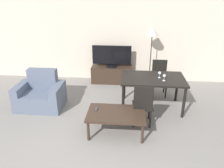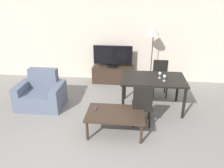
% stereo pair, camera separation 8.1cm
% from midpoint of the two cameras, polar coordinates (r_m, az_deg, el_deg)
% --- Properties ---
extents(wall_back, '(7.28, 0.06, 2.70)m').
position_cam_midpoint_polar(wall_back, '(6.45, -1.43, 12.82)').
color(wall_back, beige).
rests_on(wall_back, ground_plane).
extents(armchair, '(1.03, 0.74, 0.85)m').
position_cam_midpoint_polar(armchair, '(5.32, -17.55, -2.64)').
color(armchair, slate).
rests_on(armchair, ground_plane).
extents(tv_stand, '(1.17, 0.45, 0.48)m').
position_cam_midpoint_polar(tv_stand, '(6.43, 0.57, 2.54)').
color(tv_stand, '#38281E').
rests_on(tv_stand, ground_plane).
extents(tv, '(1.11, 0.32, 0.62)m').
position_cam_midpoint_polar(tv, '(6.26, 0.58, 7.29)').
color(tv, black).
rests_on(tv, tv_stand).
extents(coffee_table, '(1.08, 0.68, 0.43)m').
position_cam_midpoint_polar(coffee_table, '(4.11, 1.47, -8.06)').
color(coffee_table, '#38281E').
rests_on(coffee_table, ground_plane).
extents(dining_table, '(1.40, 0.90, 0.74)m').
position_cam_midpoint_polar(dining_table, '(4.93, 11.11, 0.68)').
color(dining_table, black).
rests_on(dining_table, ground_plane).
extents(dining_chair_near, '(0.40, 0.40, 0.89)m').
position_cam_midpoint_polar(dining_chair_near, '(4.30, 8.45, -5.19)').
color(dining_chair_near, black).
rests_on(dining_chair_near, ground_plane).
extents(dining_chair_far, '(0.40, 0.40, 0.89)m').
position_cam_midpoint_polar(dining_chair_far, '(5.73, 12.84, 1.90)').
color(dining_chair_far, black).
rests_on(dining_chair_far, ground_plane).
extents(floor_lamp, '(0.33, 0.33, 1.65)m').
position_cam_midpoint_polar(floor_lamp, '(5.98, 11.14, 12.46)').
color(floor_lamp, black).
rests_on(floor_lamp, ground_plane).
extents(remote_primary, '(0.04, 0.15, 0.02)m').
position_cam_midpoint_polar(remote_primary, '(4.20, -3.71, -6.46)').
color(remote_primary, '#38383D').
rests_on(remote_primary, coffee_table).
extents(wine_glass_left, '(0.07, 0.07, 0.15)m').
position_cam_midpoint_polar(wine_glass_left, '(4.89, 12.87, 2.63)').
color(wine_glass_left, silver).
rests_on(wine_glass_left, dining_table).
extents(wine_glass_center, '(0.07, 0.07, 0.15)m').
position_cam_midpoint_polar(wine_glass_center, '(4.75, 14.03, 1.89)').
color(wine_glass_center, silver).
rests_on(wine_glass_center, dining_table).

